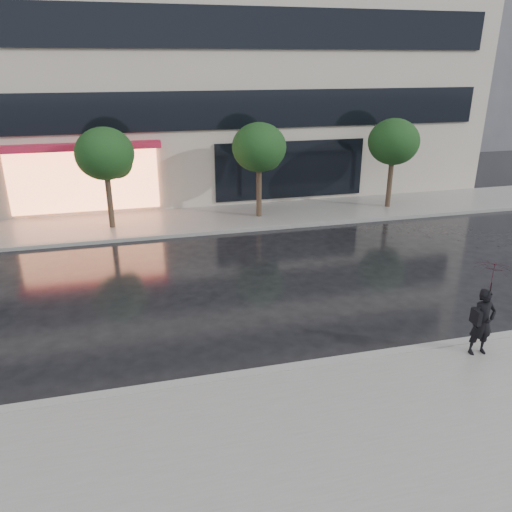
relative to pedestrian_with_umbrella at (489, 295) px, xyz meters
name	(u,v)px	position (x,y,z in m)	size (l,w,h in m)	color
ground	(243,352)	(-5.11, 1.50, -1.55)	(120.00, 120.00, 0.00)	black
sidewalk_near	(285,450)	(-5.11, -1.75, -1.49)	(60.00, 4.50, 0.12)	slate
sidewalk_far	(188,221)	(-5.11, 11.75, -1.49)	(60.00, 3.50, 0.12)	slate
curb_near	(253,374)	(-5.11, 0.50, -1.48)	(60.00, 0.25, 0.14)	gray
curb_far	(193,234)	(-5.11, 10.00, -1.48)	(60.00, 0.25, 0.14)	gray
office_building	(159,0)	(-5.11, 19.47, 7.45)	(30.00, 12.76, 18.00)	#B4AA99
bg_building_right	(481,37)	(20.89, 29.50, 6.45)	(12.00, 12.00, 16.00)	#4C4C54
tree_mid_west	(106,156)	(-8.05, 11.53, 1.37)	(2.20, 2.20, 3.99)	#33261C
tree_mid_east	(260,149)	(-2.05, 11.53, 1.37)	(2.20, 2.20, 3.99)	#33261C
tree_far_east	(394,143)	(3.95, 11.53, 1.37)	(2.20, 2.20, 3.99)	#33261C
pedestrian_with_umbrella	(489,295)	(0.00, 0.00, 0.00)	(0.90, 0.92, 2.19)	black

